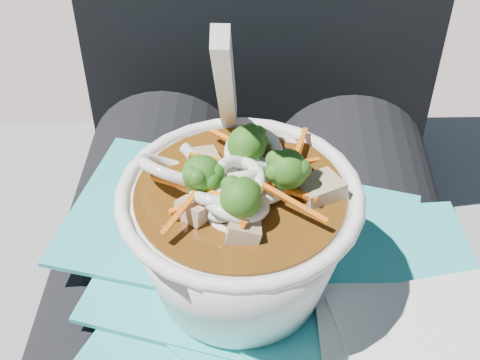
{
  "coord_description": "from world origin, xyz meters",
  "views": [
    {
      "loc": [
        0.0,
        -0.32,
        1.01
      ],
      "look_at": [
        -0.01,
        -0.02,
        0.74
      ],
      "focal_mm": 50.0,
      "sensor_mm": 36.0,
      "label": 1
    }
  ],
  "objects_px": {
    "lap": "(253,337)",
    "plastic_bag": "(277,280)",
    "udon_bowl": "(240,226)",
    "person_body": "(255,237)"
  },
  "relations": [
    {
      "from": "lap",
      "to": "plastic_bag",
      "type": "bearing_deg",
      "value": -40.18
    },
    {
      "from": "plastic_bag",
      "to": "udon_bowl",
      "type": "bearing_deg",
      "value": -162.99
    },
    {
      "from": "lap",
      "to": "plastic_bag",
      "type": "relative_size",
      "value": 1.48
    },
    {
      "from": "lap",
      "to": "person_body",
      "type": "bearing_deg",
      "value": 90.0
    },
    {
      "from": "lap",
      "to": "udon_bowl",
      "type": "xyz_separation_m",
      "value": [
        -0.01,
        -0.02,
        0.15
      ]
    },
    {
      "from": "lap",
      "to": "udon_bowl",
      "type": "height_order",
      "value": "udon_bowl"
    },
    {
      "from": "lap",
      "to": "person_body",
      "type": "relative_size",
      "value": 0.47
    },
    {
      "from": "udon_bowl",
      "to": "lap",
      "type": "bearing_deg",
      "value": 65.89
    },
    {
      "from": "lap",
      "to": "udon_bowl",
      "type": "distance_m",
      "value": 0.15
    },
    {
      "from": "person_body",
      "to": "udon_bowl",
      "type": "distance_m",
      "value": 0.17
    }
  ]
}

